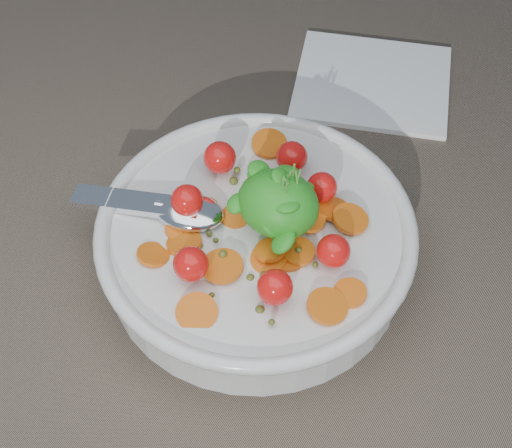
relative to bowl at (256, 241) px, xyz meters
The scene contains 3 objects.
ground 0.04m from the bowl, 117.90° to the right, with size 6.00×6.00×0.00m, color #766654.
bowl is the anchor object (origin of this frame).
napkin 0.24m from the bowl, 93.20° to the left, with size 0.15×0.13×0.01m, color white.
Camera 1 is at (0.20, -0.29, 0.51)m, focal length 55.00 mm.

